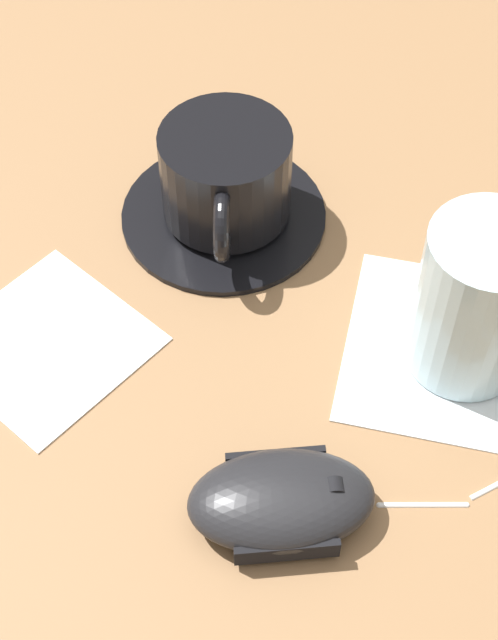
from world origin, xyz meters
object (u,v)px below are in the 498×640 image
saucer (224,213)px  drinking_glass (477,301)px  computer_mouse (282,500)px  coffee_cup (226,176)px

saucer → drinking_glass: bearing=-5.0°
drinking_glass → saucer: bearing=175.0°
computer_mouse → drinking_glass: 0.16m
saucer → computer_mouse: (0.15, -0.17, 0.01)m
coffee_cup → saucer: bearing=179.7°
saucer → computer_mouse: size_ratio=1.19×
coffee_cup → computer_mouse: (0.15, -0.17, -0.03)m
computer_mouse → drinking_glass: bearing=76.4°
drinking_glass → computer_mouse: bearing=-103.6°
saucer → coffee_cup: (0.00, -0.00, 0.04)m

